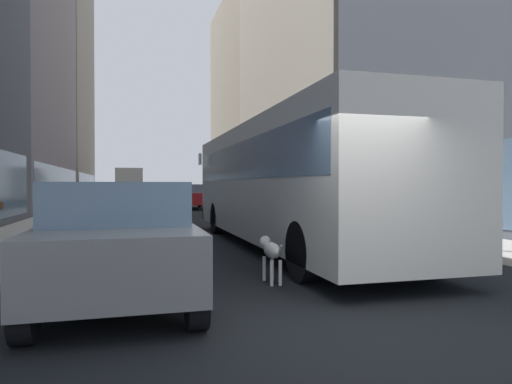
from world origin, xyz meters
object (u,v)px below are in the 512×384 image
Objects in this scene: transit_bus at (286,177)px; car_white_van at (164,202)px; car_grey_wagon at (119,238)px; dalmatian_dog at (271,251)px; car_silver_sedan at (237,199)px; box_truck at (129,184)px; traffic_light_near at (481,147)px; car_red_coupe at (191,196)px.

car_white_van is (-2.40, 9.94, -0.96)m from transit_bus.
car_grey_wagon is 4.75× the size of dalmatian_dog.
box_truck reaches higher than car_silver_sedan.
car_white_van is 0.54× the size of box_truck.
traffic_light_near is at bearing -77.83° from box_truck.
transit_bus is 2.53× the size of car_silver_sedan.
transit_bus is at bearing 144.98° from traffic_light_near.
dalmatian_dog is (-1.64, -4.01, -1.26)m from transit_bus.
car_silver_sedan is 6.80m from car_red_coupe.
car_grey_wagon is at bearing -90.00° from box_truck.
box_truck is at bearing 105.30° from car_silver_sedan.
car_white_van is at bearing -86.05° from box_truck.
transit_bus is at bearing -83.11° from box_truck.
dalmatian_dog is 5.85m from traffic_light_near.
car_grey_wagon is (-4.00, -23.56, 0.00)m from car_red_coupe.
car_silver_sedan is 17.85m from car_grey_wagon.
car_silver_sedan is 16.96m from dalmatian_dog.
traffic_light_near is (3.70, -21.83, 1.61)m from car_red_coupe.
box_truck reaches higher than car_white_van.
box_truck reaches higher than car_grey_wagon.
car_red_coupe and car_grey_wagon have the same top height.
traffic_light_near reaches higher than box_truck.
dalmatian_dog is at bearing 7.46° from car_grey_wagon.
car_white_van is 4.21× the size of dalmatian_dog.
traffic_light_near reaches higher than car_white_van.
transit_bus is 1.54× the size of box_truck.
dalmatian_dog is at bearing -94.04° from car_red_coupe.
traffic_light_near is (3.70, -2.59, 0.66)m from transit_bus.
transit_bus is 2.85× the size of car_white_van.
traffic_light_near is at bearing -35.02° from transit_bus.
transit_bus is 4.57m from traffic_light_near.
car_white_van and car_red_coupe have the same top height.
transit_bus is 10.27m from car_white_van.
box_truck is (-4.00, 13.87, 0.84)m from car_red_coupe.
car_red_coupe is at bearing 80.36° from car_grey_wagon.
dalmatian_dog is at bearing -112.25° from transit_bus.
car_grey_wagon is 0.61× the size of box_truck.
dalmatian_dog is (0.76, -13.95, -0.31)m from car_white_van.
box_truck reaches higher than car_red_coupe.
box_truck is at bearing 96.89° from transit_bus.
car_silver_sedan is at bearing -74.70° from box_truck.
car_grey_wagon is (-5.60, -16.95, 0.00)m from car_silver_sedan.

